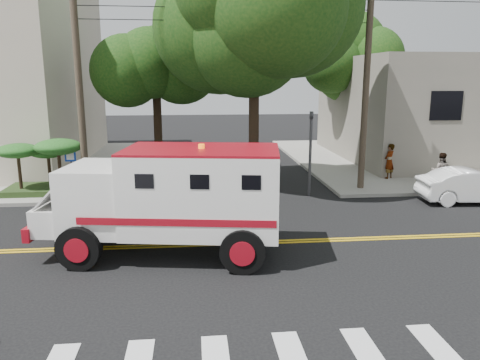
{
  "coord_description": "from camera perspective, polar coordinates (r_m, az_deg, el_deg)",
  "views": [
    {
      "loc": [
        -1.13,
        -13.55,
        5.01
      ],
      "look_at": [
        0.42,
        1.78,
        1.6
      ],
      "focal_mm": 35.0,
      "sensor_mm": 36.0,
      "label": 1
    }
  ],
  "objects": [
    {
      "name": "ground",
      "position": [
        14.49,
        -0.97,
        -7.75
      ],
      "size": [
        100.0,
        100.0,
        0.0
      ],
      "primitive_type": "plane",
      "color": "black",
      "rests_on": "ground"
    },
    {
      "name": "sidewalk_ne",
      "position": [
        31.14,
        22.35,
        2.42
      ],
      "size": [
        17.0,
        17.0,
        0.15
      ],
      "primitive_type": "cube",
      "color": "gray",
      "rests_on": "ground"
    },
    {
      "name": "traffic_signal",
      "position": [
        19.97,
        8.59,
        4.33
      ],
      "size": [
        0.15,
        0.18,
        3.6
      ],
      "color": "#3F3F42",
      "rests_on": "ground"
    },
    {
      "name": "accessibility_sign",
      "position": [
        20.69,
        -19.88,
        1.59
      ],
      "size": [
        0.45,
        0.1,
        2.02
      ],
      "color": "#3F3F42",
      "rests_on": "ground"
    },
    {
      "name": "tree_main",
      "position": [
        20.11,
        3.19,
        18.71
      ],
      "size": [
        6.08,
        5.7,
        9.85
      ],
      "color": "black",
      "rests_on": "ground"
    },
    {
      "name": "utility_pole_left",
      "position": [
        20.06,
        -18.98,
        10.36
      ],
      "size": [
        0.28,
        0.28,
        9.0
      ],
      "primitive_type": "cylinder",
      "color": "#382D23",
      "rests_on": "ground"
    },
    {
      "name": "pedestrian_b",
      "position": [
        22.24,
        23.25,
        1.0
      ],
      "size": [
        0.98,
        0.89,
        1.64
      ],
      "primitive_type": "imported",
      "rotation": [
        0.0,
        0.0,
        2.73
      ],
      "color": "gray",
      "rests_on": "sidewalk_ne"
    },
    {
      "name": "tree_left",
      "position": [
        25.39,
        -9.56,
        13.94
      ],
      "size": [
        4.48,
        4.2,
        7.7
      ],
      "color": "black",
      "rests_on": "ground"
    },
    {
      "name": "tree_right",
      "position": [
        30.99,
        13.42,
        14.16
      ],
      "size": [
        4.8,
        4.5,
        8.2
      ],
      "color": "black",
      "rests_on": "ground"
    },
    {
      "name": "armored_truck",
      "position": [
        13.27,
        -8.39,
        -1.83
      ],
      "size": [
        7.09,
        3.58,
        3.09
      ],
      "rotation": [
        0.0,
        0.0,
        -0.15
      ],
      "color": "white",
      "rests_on": "ground"
    },
    {
      "name": "pedestrian_a",
      "position": [
        23.83,
        17.74,
        2.2
      ],
      "size": [
        0.74,
        0.71,
        1.7
      ],
      "primitive_type": "imported",
      "rotation": [
        0.0,
        0.0,
        3.83
      ],
      "color": "gray",
      "rests_on": "sidewalk_ne"
    },
    {
      "name": "building_right",
      "position": [
        31.98,
        24.79,
        8.02
      ],
      "size": [
        14.0,
        12.0,
        6.0
      ],
      "primitive_type": "cube",
      "color": "slate",
      "rests_on": "sidewalk_ne"
    },
    {
      "name": "utility_pole_right",
      "position": [
        21.1,
        15.1,
        10.68
      ],
      "size": [
        0.28,
        0.28,
        9.0
      ],
      "primitive_type": "cylinder",
      "color": "#382D23",
      "rests_on": "ground"
    },
    {
      "name": "parked_sedan",
      "position": [
        21.09,
        26.44,
        -0.66
      ],
      "size": [
        4.3,
        1.76,
        1.39
      ],
      "primitive_type": "imported",
      "rotation": [
        0.0,
        0.0,
        1.5
      ],
      "color": "white",
      "rests_on": "ground"
    },
    {
      "name": "palm_planter",
      "position": [
        21.4,
        -22.86,
        2.46
      ],
      "size": [
        3.52,
        2.63,
        2.36
      ],
      "color": "#1E3314",
      "rests_on": "sidewalk_nw"
    }
  ]
}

